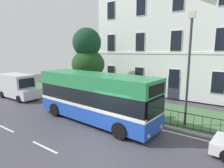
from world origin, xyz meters
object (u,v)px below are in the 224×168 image
Objects in this scene: white_panel_van at (18,86)px; litter_bin at (154,109)px; street_lamp_post at (189,63)px; georgian_townhouse at (190,31)px; single_decker_bus at (95,97)px; evergreen_tree at (87,67)px.

white_panel_van reaches higher than litter_bin.
georgian_townhouse is at bearing 104.04° from street_lamp_post.
litter_bin is at bearing 175.50° from street_lamp_post.
litter_bin is (-2.14, 0.17, -3.29)m from street_lamp_post.
single_decker_bus is 7.43× the size of litter_bin.
single_decker_bus is at bearing -139.75° from litter_bin.
georgian_townhouse is 11.81m from street_lamp_post.
litter_bin is at bearing 43.43° from single_decker_bus.
litter_bin is at bearing -15.94° from evergreen_tree.
georgian_townhouse reaches higher than single_decker_bus.
litter_bin is (13.83, 2.32, -0.50)m from white_panel_van.
street_lamp_post reaches higher than litter_bin.
evergreen_tree is 11.22m from street_lamp_post.
single_decker_bus is at bearing -100.51° from georgian_townhouse.
evergreen_tree reaches higher than white_panel_van.
white_panel_van is (-10.67, 0.35, -0.46)m from single_decker_bus.
georgian_townhouse is 12.31m from evergreen_tree.
georgian_townhouse is 15.55× the size of litter_bin.
white_panel_van is at bearing -136.70° from evergreen_tree.
white_panel_van is (-13.20, -13.24, -5.77)m from georgian_townhouse.
evergreen_tree is at bearing 164.06° from litter_bin.
single_decker_bus is (5.56, -5.17, -1.41)m from evergreen_tree.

